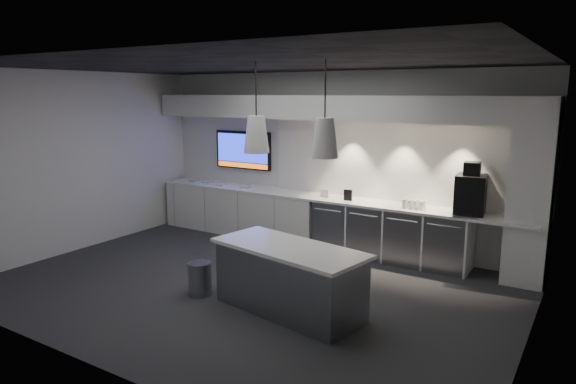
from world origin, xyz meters
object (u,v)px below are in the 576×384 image
Objects in this scene: island at (289,278)px; bin at (200,278)px; wall_tv at (243,150)px; coffee_machine at (471,193)px.

bin is at bearing -161.92° from island.
coffee_machine is at bearing -3.28° from wall_tv.
wall_tv is 1.64× the size of coffee_machine.
island is 2.71× the size of coffee_machine.
island is 4.71× the size of bin.
bin is 4.05m from coffee_machine.
coffee_machine is (4.30, -0.25, -0.35)m from wall_tv.
wall_tv reaches higher than coffee_machine.
coffee_machine reaches higher than bin.
bin is at bearing -142.35° from coffee_machine.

